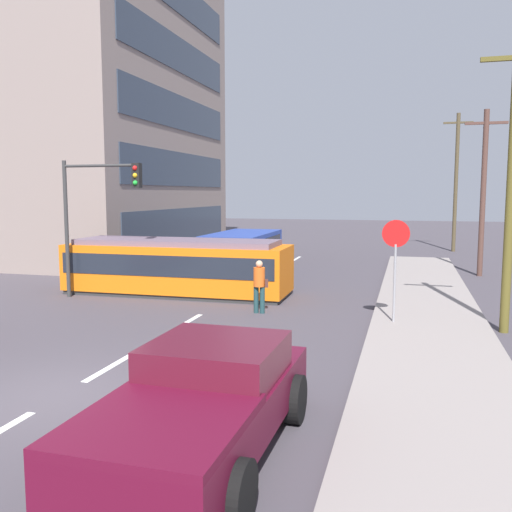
# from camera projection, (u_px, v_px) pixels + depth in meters

# --- Properties ---
(ground_plane) EXTENTS (120.00, 120.00, 0.00)m
(ground_plane) POSITION_uv_depth(u_px,v_px,m) (229.00, 298.00, 19.83)
(ground_plane) COLOR #453F47
(sidewalk_curb_right) EXTENTS (3.20, 36.00, 0.14)m
(sidewalk_curb_right) POSITION_uv_depth(u_px,v_px,m) (431.00, 337.00, 14.20)
(sidewalk_curb_right) COLOR gray
(sidewalk_curb_right) RESTS_ON ground
(lane_stripe_1) EXTENTS (0.16, 2.40, 0.01)m
(lane_stripe_1) POSITION_uv_depth(u_px,v_px,m) (115.00, 364.00, 12.17)
(lane_stripe_1) COLOR silver
(lane_stripe_1) RESTS_ON ground
(lane_stripe_2) EXTENTS (0.16, 2.40, 0.01)m
(lane_stripe_2) POSITION_uv_depth(u_px,v_px,m) (185.00, 323.00, 16.00)
(lane_stripe_2) COLOR silver
(lane_stripe_2) RESTS_ON ground
(lane_stripe_3) EXTENTS (0.16, 2.40, 0.01)m
(lane_stripe_3) POSITION_uv_depth(u_px,v_px,m) (271.00, 273.00, 25.92)
(lane_stripe_3) COLOR silver
(lane_stripe_3) RESTS_ON ground
(lane_stripe_4) EXTENTS (0.16, 2.40, 0.01)m
(lane_stripe_4) POSITION_uv_depth(u_px,v_px,m) (296.00, 259.00, 31.66)
(lane_stripe_4) COLOR silver
(lane_stripe_4) RESTS_ON ground
(corner_building) EXTENTS (14.09, 16.41, 22.40)m
(corner_building) POSITION_uv_depth(u_px,v_px,m) (70.00, 68.00, 32.95)
(corner_building) COLOR gray
(corner_building) RESTS_ON ground
(streetcar_tram) EXTENTS (8.39, 2.61, 2.05)m
(streetcar_tram) POSITION_uv_depth(u_px,v_px,m) (177.00, 266.00, 20.62)
(streetcar_tram) COLOR orange
(streetcar_tram) RESTS_ON ground
(city_bus) EXTENTS (2.57, 5.62, 1.91)m
(city_bus) POSITION_uv_depth(u_px,v_px,m) (243.00, 250.00, 26.00)
(city_bus) COLOR #2A429A
(city_bus) RESTS_ON ground
(pedestrian_crossing) EXTENTS (0.48, 0.36, 1.67)m
(pedestrian_crossing) POSITION_uv_depth(u_px,v_px,m) (259.00, 283.00, 17.29)
(pedestrian_crossing) COLOR #1E3C3F
(pedestrian_crossing) RESTS_ON ground
(pickup_truck_parked) EXTENTS (2.34, 5.03, 1.55)m
(pickup_truck_parked) POSITION_uv_depth(u_px,v_px,m) (204.00, 401.00, 7.90)
(pickup_truck_parked) COLOR #510C22
(pickup_truck_parked) RESTS_ON ground
(stop_sign) EXTENTS (0.76, 0.07, 2.88)m
(stop_sign) POSITION_uv_depth(u_px,v_px,m) (396.00, 249.00, 15.39)
(stop_sign) COLOR gray
(stop_sign) RESTS_ON sidewalk_curb_right
(traffic_light_mast) EXTENTS (3.05, 0.33, 4.91)m
(traffic_light_mast) POSITION_uv_depth(u_px,v_px,m) (96.00, 202.00, 19.39)
(traffic_light_mast) COLOR #333333
(traffic_light_mast) RESTS_ON ground
(utility_pole_near) EXTENTS (1.80, 0.24, 7.81)m
(utility_pole_near) POSITION_uv_depth(u_px,v_px,m) (511.00, 180.00, 14.53)
(utility_pole_near) COLOR brown
(utility_pole_near) RESTS_ON ground
(utility_pole_mid) EXTENTS (1.80, 0.24, 7.44)m
(utility_pole_mid) POSITION_uv_depth(u_px,v_px,m) (483.00, 190.00, 24.74)
(utility_pole_mid) COLOR #4E342C
(utility_pole_mid) RESTS_ON ground
(utility_pole_far) EXTENTS (1.80, 0.24, 8.78)m
(utility_pole_far) POSITION_uv_depth(u_px,v_px,m) (456.00, 180.00, 35.28)
(utility_pole_far) COLOR #4B3F2A
(utility_pole_far) RESTS_ON ground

